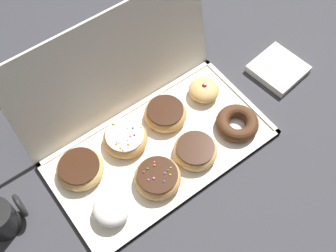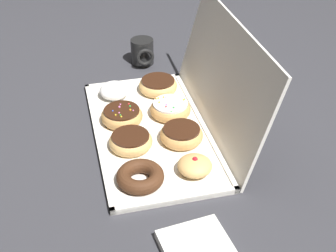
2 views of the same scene
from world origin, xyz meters
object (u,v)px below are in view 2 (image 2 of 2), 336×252
at_px(chocolate_cake_ring_donut_3, 140,176).
at_px(sprinkle_donut_5, 170,109).
at_px(napkin_stack, 198,249).
at_px(jelly_filled_donut_7, 195,166).
at_px(chocolate_frosted_donut_6, 181,134).
at_px(sprinkle_donut_1, 122,115).
at_px(chocolate_frosted_donut_4, 158,85).
at_px(coffee_mug, 142,51).
at_px(chocolate_frosted_donut_2, 131,141).
at_px(donut_box, 151,132).
at_px(powdered_filled_donut_0, 114,90).

xyz_separation_m(chocolate_cake_ring_donut_3, sprinkle_donut_5, (-0.26, 0.14, 0.00)).
relative_size(chocolate_cake_ring_donut_3, napkin_stack, 0.84).
bearing_deg(chocolate_cake_ring_donut_3, sprinkle_donut_5, 152.26).
bearing_deg(jelly_filled_donut_7, chocolate_frosted_donut_6, 179.14).
relative_size(sprinkle_donut_1, chocolate_frosted_donut_4, 0.99).
distance_m(jelly_filled_donut_7, coffee_mug, 0.61).
xyz_separation_m(chocolate_frosted_donut_6, coffee_mug, (-0.48, -0.01, 0.01)).
bearing_deg(jelly_filled_donut_7, napkin_stack, -14.81).
bearing_deg(sprinkle_donut_5, napkin_stack, -7.53).
distance_m(chocolate_frosted_donut_2, coffee_mug, 0.49).
height_order(chocolate_frosted_donut_2, chocolate_frosted_donut_4, chocolate_frosted_donut_4).
height_order(chocolate_frosted_donut_4, coffee_mug, coffee_mug).
relative_size(donut_box, coffee_mug, 5.83).
bearing_deg(chocolate_frosted_donut_6, sprinkle_donut_5, 179.27).
bearing_deg(napkin_stack, powdered_filled_donut_0, -173.02).
xyz_separation_m(sprinkle_donut_1, chocolate_frosted_donut_2, (0.12, 0.00, -0.00)).
bearing_deg(chocolate_frosted_donut_2, sprinkle_donut_5, 131.94).
height_order(donut_box, chocolate_frosted_donut_4, chocolate_frosted_donut_4).
bearing_deg(napkin_stack, donut_box, -179.22).
distance_m(donut_box, jelly_filled_donut_7, 0.21).
bearing_deg(chocolate_frosted_donut_6, powdered_filled_donut_0, -151.99).
bearing_deg(donut_box, sprinkle_donut_1, -131.27).
bearing_deg(napkin_stack, chocolate_frosted_donut_4, 174.56).
relative_size(powdered_filled_donut_0, coffee_mug, 0.90).
height_order(chocolate_frosted_donut_2, coffee_mug, coffee_mug).
distance_m(chocolate_frosted_donut_2, chocolate_frosted_donut_6, 0.13).
distance_m(powdered_filled_donut_0, chocolate_frosted_donut_6, 0.30).
xyz_separation_m(chocolate_frosted_donut_2, sprinkle_donut_5, (-0.12, 0.14, 0.00)).
xyz_separation_m(chocolate_frosted_donut_2, jelly_filled_donut_7, (0.14, 0.13, 0.00)).
bearing_deg(donut_box, chocolate_frosted_donut_2, -47.40).
bearing_deg(chocolate_frosted_donut_6, chocolate_cake_ring_donut_3, -45.35).
bearing_deg(sprinkle_donut_5, sprinkle_donut_1, -89.44).
relative_size(chocolate_frosted_donut_4, coffee_mug, 1.22).
bearing_deg(donut_box, chocolate_frosted_donut_6, 46.31).
bearing_deg(coffee_mug, sprinkle_donut_5, 1.98).
xyz_separation_m(powdered_filled_donut_0, chocolate_frosted_donut_6, (0.26, 0.14, -0.00)).
xyz_separation_m(chocolate_cake_ring_donut_3, jelly_filled_donut_7, (-0.00, 0.14, 0.00)).
height_order(chocolate_cake_ring_donut_3, jelly_filled_donut_7, jelly_filled_donut_7).
height_order(chocolate_cake_ring_donut_3, coffee_mug, coffee_mug).
relative_size(sprinkle_donut_1, jelly_filled_donut_7, 1.38).
relative_size(chocolate_frosted_donut_6, coffee_mug, 1.18).
xyz_separation_m(powdered_filled_donut_0, chocolate_frosted_donut_4, (-0.00, 0.14, -0.00)).
distance_m(chocolate_frosted_donut_4, coffee_mug, 0.21).
height_order(sprinkle_donut_5, napkin_stack, sprinkle_donut_5).
xyz_separation_m(chocolate_frosted_donut_2, napkin_stack, (0.37, 0.07, -0.02)).
xyz_separation_m(sprinkle_donut_5, chocolate_frosted_donut_6, (0.13, -0.00, -0.00)).
relative_size(coffee_mug, napkin_stack, 0.71).
distance_m(donut_box, napkin_stack, 0.43).
bearing_deg(sprinkle_donut_1, chocolate_cake_ring_donut_3, 0.31).
distance_m(chocolate_cake_ring_donut_3, chocolate_frosted_donut_4, 0.42).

